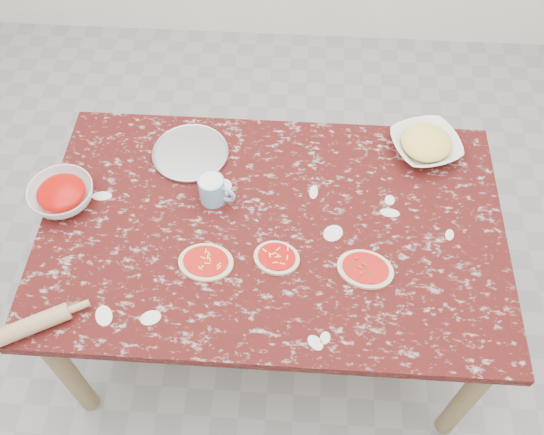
% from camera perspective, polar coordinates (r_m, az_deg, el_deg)
% --- Properties ---
extents(ground, '(4.00, 4.00, 0.00)m').
position_cam_1_polar(ground, '(2.69, 0.00, -9.83)').
color(ground, gray).
extents(worktable, '(1.60, 1.00, 0.75)m').
position_cam_1_polar(worktable, '(2.10, 0.00, -2.08)').
color(worktable, '#3B0E0D').
rests_on(worktable, ground).
extents(pizza_tray, '(0.31, 0.31, 0.01)m').
position_cam_1_polar(pizza_tray, '(2.25, -7.87, 6.14)').
color(pizza_tray, '#B2B2B7').
rests_on(pizza_tray, worktable).
extents(sauce_bowl, '(0.27, 0.27, 0.07)m').
position_cam_1_polar(sauce_bowl, '(2.19, -19.58, 2.06)').
color(sauce_bowl, white).
rests_on(sauce_bowl, worktable).
extents(cheese_bowl, '(0.32, 0.32, 0.06)m').
position_cam_1_polar(cheese_bowl, '(2.29, 14.56, 6.73)').
color(cheese_bowl, white).
rests_on(cheese_bowl, worktable).
extents(flour_mug, '(0.13, 0.09, 0.11)m').
position_cam_1_polar(flour_mug, '(2.07, -5.71, 2.68)').
color(flour_mug, '#76ACD9').
rests_on(flour_mug, worktable).
extents(pizza_left, '(0.19, 0.15, 0.02)m').
position_cam_1_polar(pizza_left, '(1.96, -6.39, -4.30)').
color(pizza_left, beige).
rests_on(pizza_left, worktable).
extents(pizza_mid, '(0.18, 0.16, 0.02)m').
position_cam_1_polar(pizza_mid, '(1.96, 0.45, -3.90)').
color(pizza_mid, beige).
rests_on(pizza_mid, worktable).
extents(pizza_right, '(0.22, 0.18, 0.02)m').
position_cam_1_polar(pizza_right, '(1.96, 8.99, -4.94)').
color(pizza_right, beige).
rests_on(pizza_right, worktable).
extents(rolling_pin, '(0.27, 0.18, 0.06)m').
position_cam_1_polar(rolling_pin, '(1.97, -22.79, -9.81)').
color(rolling_pin, tan).
rests_on(rolling_pin, worktable).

